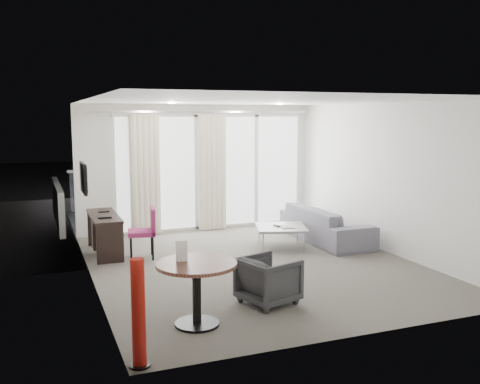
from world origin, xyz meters
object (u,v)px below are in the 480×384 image
object	(u,v)px
coffee_table	(281,237)
desk_chair	(141,233)
desk	(105,234)
rattan_chair_b	(270,194)
sofa	(326,224)
red_lamp	(138,313)
tub_armchair	(269,280)
round_table	(197,294)
rattan_chair_a	(235,194)

from	to	relation	value
coffee_table	desk_chair	bearing A→B (deg)	175.65
desk	rattan_chair_b	bearing A→B (deg)	31.63
sofa	red_lamp	bearing A→B (deg)	132.05
red_lamp	tub_armchair	size ratio (longest dim) A/B	1.60
desk_chair	round_table	distance (m)	3.11
desk_chair	coffee_table	size ratio (longest dim) A/B	0.98
round_table	rattan_chair_a	bearing A→B (deg)	65.81
tub_armchair	coffee_table	distance (m)	2.92
desk	red_lamp	distance (m)	4.45
red_lamp	sofa	bearing A→B (deg)	42.05
desk	tub_armchair	xyz separation A→B (m)	(1.62, -3.30, -0.04)
round_table	rattan_chair_a	world-z (taller)	rattan_chair_a
sofa	rattan_chair_b	size ratio (longest dim) A/B	2.56
tub_armchair	coffee_table	bearing A→B (deg)	-46.06
red_lamp	coffee_table	world-z (taller)	red_lamp
tub_armchair	coffee_table	size ratio (longest dim) A/B	0.75
red_lamp	rattan_chair_b	bearing A→B (deg)	57.06
rattan_chair_a	desk	bearing A→B (deg)	-148.29
coffee_table	desk	bearing A→B (deg)	166.22
desk_chair	sofa	bearing A→B (deg)	8.93
red_lamp	desk_chair	bearing A→B (deg)	78.68
round_table	sofa	world-z (taller)	round_table
desk_chair	rattan_chair_b	world-z (taller)	rattan_chair_b
round_table	rattan_chair_b	size ratio (longest dim) A/B	1.05
coffee_table	rattan_chair_b	world-z (taller)	rattan_chair_b
coffee_table	rattan_chair_b	distance (m)	3.70
desk_chair	coffee_table	bearing A→B (deg)	4.79
tub_armchair	rattan_chair_b	xyz separation A→B (m)	(2.76, 5.99, 0.14)
round_table	coffee_table	bearing A→B (deg)	49.87
coffee_table	sofa	distance (m)	1.05
round_table	rattan_chair_a	distance (m)	7.19
desk	rattan_chair_b	distance (m)	5.14
tub_armchair	desk_chair	bearing A→B (deg)	4.23
desk_chair	red_lamp	size ratio (longest dim) A/B	0.81
desk	tub_armchair	size ratio (longest dim) A/B	2.20
desk	rattan_chair_a	world-z (taller)	rattan_chair_a
tub_armchair	rattan_chair_a	world-z (taller)	rattan_chair_a
desk	rattan_chair_a	bearing A→B (deg)	39.56
tub_armchair	red_lamp	bearing A→B (deg)	104.09
tub_armchair	sofa	bearing A→B (deg)	-58.96
coffee_table	rattan_chair_b	size ratio (longest dim) A/B	1.01
red_lamp	coffee_table	size ratio (longest dim) A/B	1.21
desk	sofa	distance (m)	4.09
desk_chair	sofa	xyz separation A→B (m)	(3.52, -0.01, -0.10)
rattan_chair_a	rattan_chair_b	bearing A→B (deg)	-20.68
round_table	tub_armchair	xyz separation A→B (m)	(1.06, 0.36, -0.07)
desk	round_table	xyz separation A→B (m)	(0.56, -3.66, 0.03)
coffee_table	rattan_chair_b	xyz separation A→B (m)	(1.35, 3.43, 0.24)
rattan_chair_a	coffee_table	bearing A→B (deg)	-105.40
rattan_chair_a	rattan_chair_b	size ratio (longest dim) A/B	1.03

